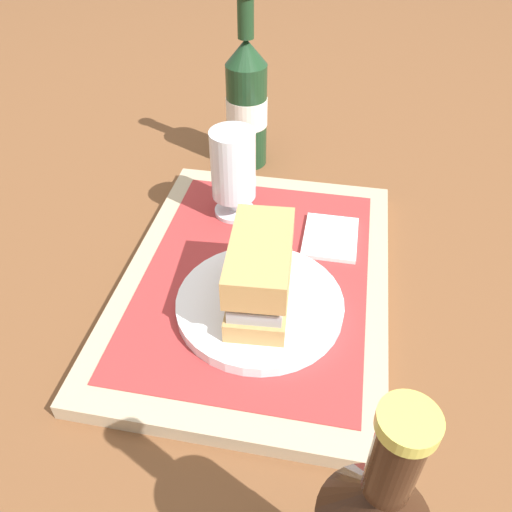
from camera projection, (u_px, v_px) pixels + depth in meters
ground_plane at (256, 286)px, 0.65m from camera, size 3.00×3.00×0.00m
tray at (256, 280)px, 0.64m from camera, size 0.44×0.32×0.02m
placemat at (256, 274)px, 0.64m from camera, size 0.38×0.27×0.00m
plate at (260, 304)px, 0.59m from camera, size 0.19×0.19×0.01m
sandwich at (260, 270)px, 0.56m from camera, size 0.14×0.07×0.08m
beer_glass at (233, 171)px, 0.69m from camera, size 0.06×0.06×0.12m
napkin_folded at (330, 237)px, 0.68m from camera, size 0.09×0.07×0.01m
beer_bottle at (247, 103)px, 0.81m from camera, size 0.07×0.07×0.27m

